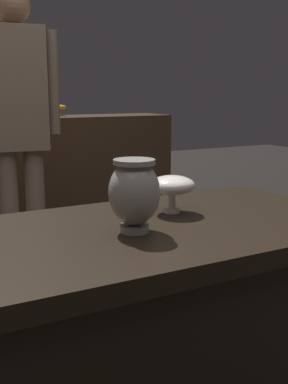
# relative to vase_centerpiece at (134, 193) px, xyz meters

# --- Properties ---
(display_plinth) EXTENTS (1.20, 0.64, 0.80)m
(display_plinth) POSITION_rel_vase_centerpiece_xyz_m (0.08, 0.03, -0.50)
(display_plinth) COLOR black
(display_plinth) RESTS_ON ground_plane
(vase_centerpiece) EXTENTS (0.13, 0.13, 0.19)m
(vase_centerpiece) POSITION_rel_vase_centerpiece_xyz_m (0.00, 0.00, 0.00)
(vase_centerpiece) COLOR gray
(vase_centerpiece) RESTS_ON display_plinth
(vase_tall_behind) EXTENTS (0.14, 0.14, 0.11)m
(vase_tall_behind) POSITION_rel_vase_centerpiece_xyz_m (0.20, 0.13, -0.02)
(vase_tall_behind) COLOR silver
(vase_tall_behind) RESTS_ON display_plinth
(shelf_vase_right) EXTENTS (0.09, 0.09, 0.08)m
(shelf_vase_right) POSITION_rel_vase_centerpiece_xyz_m (0.60, 2.31, 0.14)
(shelf_vase_right) COLOR orange
(shelf_vase_right) RESTS_ON back_display_shelf
(visitor_center_back) EXTENTS (0.47, 0.23, 1.71)m
(visitor_center_back) POSITION_rel_vase_centerpiece_xyz_m (0.11, 1.61, 0.10)
(visitor_center_back) COLOR #846B56
(visitor_center_back) RESTS_ON ground_plane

